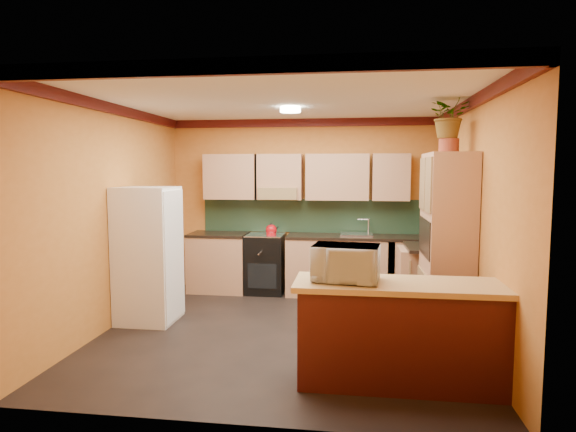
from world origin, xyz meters
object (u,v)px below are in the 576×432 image
at_px(base_cabinets_back, 305,266).
at_px(stove, 266,264).
at_px(pantry, 446,246).
at_px(breakfast_bar, 402,337).
at_px(microwave, 346,263).
at_px(fridge, 148,255).

xyz_separation_m(base_cabinets_back, stove, (-0.62, -0.00, 0.02)).
height_order(pantry, breakfast_bar, pantry).
height_order(pantry, microwave, pantry).
distance_m(stove, microwave, 3.36).
bearing_deg(breakfast_bar, stove, 120.46).
bearing_deg(fridge, pantry, -1.33).
xyz_separation_m(base_cabinets_back, breakfast_bar, (1.16, -3.04, 0.00)).
bearing_deg(pantry, fridge, 178.67).
relative_size(stove, fridge, 0.54).
relative_size(pantry, breakfast_bar, 1.17).
distance_m(pantry, microwave, 1.75).
relative_size(pantry, microwave, 3.63).
bearing_deg(stove, fridge, -126.83).
xyz_separation_m(fridge, breakfast_bar, (2.99, -1.43, -0.41)).
bearing_deg(base_cabinets_back, microwave, -77.71).
distance_m(fridge, breakfast_bar, 3.34).
bearing_deg(stove, breakfast_bar, -59.54).
xyz_separation_m(fridge, pantry, (3.60, -0.08, 0.20)).
bearing_deg(microwave, pantry, 57.11).
relative_size(stove, microwave, 1.57).
height_order(stove, microwave, microwave).
bearing_deg(base_cabinets_back, pantry, -43.65).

